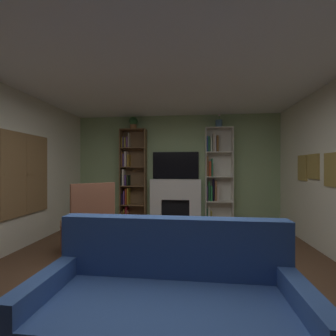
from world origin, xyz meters
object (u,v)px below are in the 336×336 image
object	(u,v)px
tv	(176,165)
bookshelf_right	(215,176)
fireplace	(175,201)
potted_plant	(133,123)
couch	(169,310)
coffee_table	(176,258)
bookshelf_left	(131,178)
armchair	(89,220)
vase_with_flowers	(219,124)

from	to	relation	value
tv	bookshelf_right	bearing A→B (deg)	-4.52
fireplace	bookshelf_right	size ratio (longest dim) A/B	0.58
potted_plant	couch	world-z (taller)	potted_plant
bookshelf_right	coffee_table	world-z (taller)	bookshelf_right
bookshelf_left	armchair	bearing A→B (deg)	-92.91
bookshelf_right	armchair	world-z (taller)	bookshelf_right
fireplace	bookshelf_left	xyz separation A→B (m)	(-1.10, -0.01, 0.55)
vase_with_flowers	armchair	size ratio (longest dim) A/B	0.28
couch	bookshelf_right	bearing A→B (deg)	78.97
bookshelf_right	potted_plant	bearing A→B (deg)	-178.68
armchair	bookshelf_left	bearing A→B (deg)	87.09
fireplace	couch	xyz separation A→B (m)	(0.22, -3.73, -0.27)
vase_with_flowers	coffee_table	size ratio (longest dim) A/B	0.38
armchair	coffee_table	distance (m)	1.71
bookshelf_left	bookshelf_right	distance (m)	2.04
fireplace	tv	world-z (taller)	tv
fireplace	armchair	bearing A→B (deg)	-120.46
tv	potted_plant	xyz separation A→B (m)	(-1.02, -0.12, 1.04)
tv	coffee_table	world-z (taller)	tv
tv	bookshelf_right	world-z (taller)	bookshelf_right
bookshelf_left	armchair	xyz separation A→B (m)	(-0.10, -2.03, -0.56)
fireplace	bookshelf_right	bearing A→B (deg)	-0.33
bookshelf_left	coffee_table	xyz separation A→B (m)	(1.31, -2.98, -0.72)
tv	couch	xyz separation A→B (m)	(0.22, -3.80, -1.12)
armchair	fireplace	bearing A→B (deg)	59.54
vase_with_flowers	tv	bearing A→B (deg)	173.29
fireplace	vase_with_flowers	distance (m)	2.09
potted_plant	vase_with_flowers	xyz separation A→B (m)	(2.04, 0.00, -0.06)
fireplace	bookshelf_right	distance (m)	1.11
fireplace	couch	size ratio (longest dim) A/B	0.67
bookshelf_left	potted_plant	bearing A→B (deg)	-30.34
fireplace	potted_plant	distance (m)	2.15
tv	vase_with_flowers	bearing A→B (deg)	-6.71
bookshelf_right	couch	xyz separation A→B (m)	(-0.73, -3.72, -0.86)
coffee_table	potted_plant	bearing A→B (deg)	112.84
couch	potted_plant	bearing A→B (deg)	108.59
coffee_table	armchair	bearing A→B (deg)	146.23
bookshelf_left	couch	bearing A→B (deg)	-70.56
potted_plant	bookshelf_right	bearing A→B (deg)	1.32
couch	coffee_table	xyz separation A→B (m)	(-0.00, 0.74, 0.10)
tv	vase_with_flowers	distance (m)	1.41
fireplace	vase_with_flowers	bearing A→B (deg)	-2.85
bookshelf_left	coffee_table	size ratio (longest dim) A/B	2.72
tv	bookshelf_left	distance (m)	1.14
bookshelf_left	vase_with_flowers	xyz separation A→B (m)	(2.11, -0.05, 1.27)
bookshelf_right	potted_plant	distance (m)	2.35
couch	armchair	distance (m)	2.22
fireplace	tv	bearing A→B (deg)	90.00
armchair	coffee_table	bearing A→B (deg)	-33.77
vase_with_flowers	couch	world-z (taller)	vase_with_flowers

